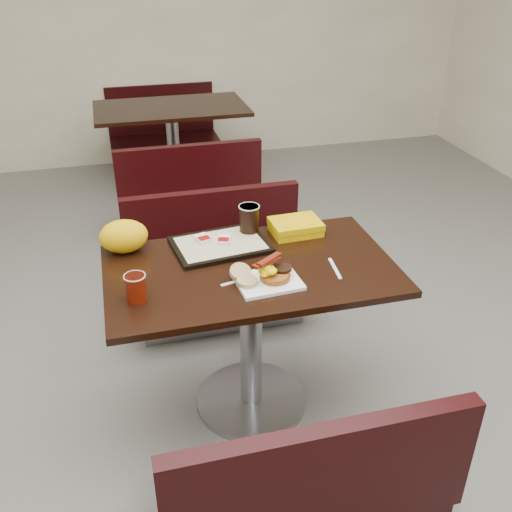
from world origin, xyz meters
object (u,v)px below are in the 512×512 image
object	(u,v)px
bench_near_n	(220,266)
pancake_stack	(275,276)
hashbrown_sleeve_right	(224,240)
bench_near_s	(300,463)
table_near	(251,339)
table_far	(174,152)
platter	(268,282)
paper_bag	(124,236)
bench_far_n	(164,129)
tray	(221,245)
coffee_cup_far	(249,218)
fork	(232,282)
knife	(335,268)
hashbrown_sleeve_left	(203,239)
coffee_cup_near	(136,288)
bench_far_s	(187,185)
clamshell	(296,227)

from	to	relation	value
bench_near_n	pancake_stack	size ratio (longest dim) A/B	8.30
hashbrown_sleeve_right	bench_near_s	bearing A→B (deg)	-66.02
table_near	table_far	distance (m)	2.60
pancake_stack	platter	bearing A→B (deg)	-170.07
hashbrown_sleeve_right	paper_bag	size ratio (longest dim) A/B	0.36
bench_far_n	pancake_stack	bearing A→B (deg)	-88.88
platter	hashbrown_sleeve_right	world-z (taller)	hashbrown_sleeve_right
tray	coffee_cup_far	distance (m)	0.19
bench_near_s	pancake_stack	bearing A→B (deg)	83.24
bench_near_s	table_far	world-z (taller)	table_far
platter	paper_bag	size ratio (longest dim) A/B	1.19
pancake_stack	coffee_cup_far	xyz separation A→B (m)	(0.00, 0.43, 0.05)
table_near	table_far	size ratio (longest dim) A/B	1.00
bench_near_s	paper_bag	size ratio (longest dim) A/B	4.80
table_near	hashbrown_sleeve_right	size ratio (longest dim) A/B	16.18
bench_near_n	fork	distance (m)	0.90
table_far	hashbrown_sleeve_right	distance (m)	2.42
table_far	table_near	bearing A→B (deg)	-90.00
bench_near_n	fork	bearing A→B (deg)	-97.19
tray	table_near	bearing A→B (deg)	-74.43
table_far	hashbrown_sleeve_right	bearing A→B (deg)	-91.61
table_far	tray	world-z (taller)	tray
platter	knife	world-z (taller)	platter
bench_near_n	hashbrown_sleeve_left	size ratio (longest dim) A/B	13.22
tray	coffee_cup_near	bearing A→B (deg)	-146.60
platter	table_near	bearing A→B (deg)	101.01
bench_near_s	bench_far_s	xyz separation A→B (m)	(0.00, 2.60, 0.00)
bench_far_s	clamshell	distance (m)	1.72
bench_near_s	bench_far_s	bearing A→B (deg)	90.00
table_near	bench_near_s	distance (m)	0.70
table_near	tray	xyz separation A→B (m)	(-0.08, 0.20, 0.38)
bench_near_s	bench_far_s	size ratio (longest dim) A/B	1.00
table_near	hashbrown_sleeve_right	distance (m)	0.46
pancake_stack	tray	xyz separation A→B (m)	(-0.15, 0.34, -0.02)
platter	coffee_cup_far	bearing A→B (deg)	82.04
table_near	fork	distance (m)	0.40
coffee_cup_far	hashbrown_sleeve_left	bearing A→B (deg)	-168.73
table_far	clamshell	world-z (taller)	clamshell
table_near	fork	size ratio (longest dim) A/B	8.92
platter	bench_far_n	bearing A→B (deg)	86.67
platter	pancake_stack	distance (m)	0.04
bench_far_s	paper_bag	world-z (taller)	paper_bag
bench_near_n	clamshell	bearing A→B (deg)	-58.27
bench_near_n	table_far	distance (m)	1.90
table_far	fork	xyz separation A→B (m)	(-0.10, -2.70, 0.38)
table_near	bench_near_s	size ratio (longest dim) A/B	1.20
table_near	coffee_cup_near	world-z (taller)	coffee_cup_near
fork	bench_near_n	bearing A→B (deg)	69.07
bench_far_s	coffee_cup_far	world-z (taller)	coffee_cup_far
coffee_cup_near	knife	bearing A→B (deg)	1.90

